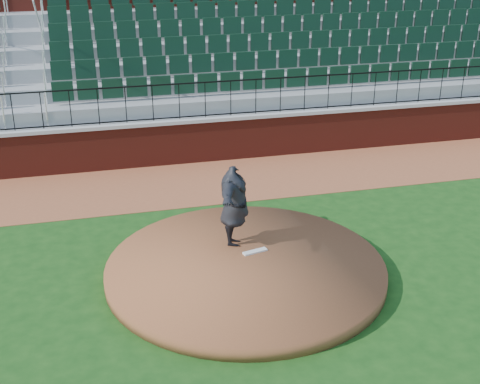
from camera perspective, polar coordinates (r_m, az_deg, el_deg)
name	(u,v)px	position (r m, az deg, el deg)	size (l,w,h in m)	color
ground	(259,283)	(12.66, 1.67, -8.02)	(90.00, 90.00, 0.00)	#164012
warning_track	(205,181)	(17.37, -3.13, 0.97)	(34.00, 3.20, 0.01)	brown
field_wall	(194,142)	(18.64, -4.12, 4.46)	(34.00, 0.35, 1.20)	maroon
wall_cap	(193,120)	(18.45, -4.18, 6.37)	(34.00, 0.45, 0.10)	#B7B7B7
wall_railing	(192,101)	(18.30, -4.23, 8.02)	(34.00, 0.05, 1.00)	black
seating_stands	(177,63)	(20.80, -5.62, 11.23)	(34.00, 5.10, 4.60)	gray
concourse_wall	(164,34)	(23.44, -6.75, 13.64)	(34.00, 0.50, 5.50)	maroon
pitchers_mound	(246,269)	(12.86, 0.49, -6.83)	(5.50, 5.50, 0.25)	brown
pitching_rubber	(255,251)	(13.21, 1.33, -5.26)	(0.52, 0.13, 0.03)	white
pitcher	(234,206)	(13.15, -0.51, -1.26)	(2.12, 0.58, 1.73)	black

